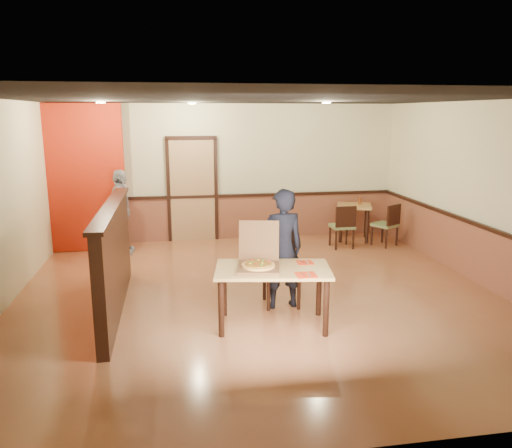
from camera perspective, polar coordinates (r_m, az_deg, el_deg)
The scene contains 26 objects.
floor at distance 7.38m, azimuth 0.40°, elevation -8.16°, with size 7.00×7.00×0.00m, color #AD6843.
ceiling at distance 6.90m, azimuth 0.44°, elevation 14.14°, with size 7.00×7.00×0.00m, color black.
wall_back at distance 10.43m, azimuth -2.92°, elevation 5.90°, with size 7.00×7.00×0.00m, color beige.
wall_right at distance 8.35m, azimuth 24.85°, elevation 3.06°, with size 7.00×7.00×0.00m, color beige.
wainscot_back at distance 10.56m, azimuth -2.85°, elevation 0.75°, with size 7.00×0.04×0.90m, color brown.
chair_rail_back at distance 10.45m, azimuth -2.86°, elevation 3.25°, with size 7.00×0.06×0.06m, color black.
wainscot_right at distance 8.52m, azimuth 24.10°, elevation -3.25°, with size 0.04×7.00×0.90m, color brown.
chair_rail_right at distance 8.40m, azimuth 24.27°, elevation -0.17°, with size 0.06×7.00×0.06m, color black.
back_door at distance 10.38m, azimuth -7.28°, elevation 3.83°, with size 0.90×0.06×2.10m, color tan.
booth_partition at distance 6.90m, azimuth -15.91°, elevation -3.69°, with size 0.20×3.10×1.44m.
red_accent_panel at distance 10.01m, azimuth -19.35°, elevation 4.92°, with size 1.60×0.20×2.78m, color red.
spot_a at distance 8.67m, azimuth -17.34°, elevation 13.14°, with size 0.14×0.14×0.02m, color #FAE9AF.
spot_b at distance 9.30m, azimuth -7.32°, elevation 13.52°, with size 0.14×0.14×0.02m, color #FAE9AF.
spot_c at distance 8.69m, azimuth 8.05°, elevation 13.57°, with size 0.14×0.14×0.02m, color #FAE9AF.
main_table at distance 6.18m, azimuth 1.93°, elevation -6.01°, with size 1.51×1.01×0.75m.
diner_chair at distance 6.95m, azimuth 2.82°, elevation -4.63°, with size 0.53×0.53×1.02m.
side_chair_left at distance 9.91m, azimuth 9.93°, elevation -0.08°, with size 0.44×0.44×0.86m.
side_chair_right at distance 10.26m, azimuth 14.82°, elevation 0.10°, with size 0.58×0.58×0.86m.
side_table at distance 10.60m, azimuth 11.14°, elevation 1.22°, with size 0.88×0.88×0.74m.
diner at distance 6.73m, azimuth 2.99°, elevation -2.87°, with size 0.60×0.39×1.64m, color black.
passerby at distance 9.67m, azimuth -15.15°, elevation 1.32°, with size 0.94×0.39×1.60m, color #94939B.
pizza_box at distance 6.13m, azimuth 0.27°, elevation -4.43°, with size 0.61×0.69×0.54m.
pizza at distance 6.08m, azimuth 0.26°, elevation -4.74°, with size 0.41×0.41×0.03m, color #E6AC53.
napkin_near at distance 5.91m, azimuth 5.75°, elevation -5.81°, with size 0.24×0.24×0.01m.
napkin_far at distance 6.39m, azimuth 5.63°, elevation -4.39°, with size 0.20×0.20×0.01m.
condiment at distance 10.67m, azimuth 11.78°, elevation 2.61°, with size 0.06×0.06×0.14m, color brown.
Camera 1 is at (-1.19, -6.79, 2.61)m, focal length 35.00 mm.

